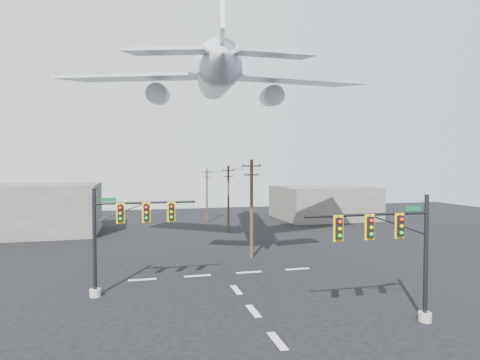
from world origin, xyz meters
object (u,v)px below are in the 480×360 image
object	(u,v)px
utility_pole_b	(228,198)
airliner	(215,78)
utility_pole_a	(252,207)
utility_pole_c	(207,194)
signal_mast_near	(398,251)
signal_mast_far	(121,235)

from	to	relation	value
utility_pole_b	airliner	bearing A→B (deg)	-123.58
airliner	utility_pole_a	bearing A→B (deg)	-120.92
utility_pole_c	airliner	bearing A→B (deg)	-101.46
utility_pole_b	signal_mast_near	bearing A→B (deg)	-101.41
signal_mast_near	signal_mast_far	bearing A→B (deg)	148.36
signal_mast_near	utility_pole_a	xyz separation A→B (m)	(-3.10, 16.29, 0.77)
signal_mast_near	utility_pole_c	size ratio (longest dim) A/B	0.92
signal_mast_far	utility_pole_b	world-z (taller)	utility_pole_b
signal_mast_far	utility_pole_c	bearing A→B (deg)	70.95
utility_pole_a	airliner	distance (m)	12.22
signal_mast_near	airliner	world-z (taller)	airliner
utility_pole_a	utility_pole_b	xyz separation A→B (m)	(1.04, 13.90, -0.29)
signal_mast_far	signal_mast_near	bearing A→B (deg)	-31.64
signal_mast_near	utility_pole_c	xyz separation A→B (m)	(-3.06, 40.05, 0.27)
utility_pole_a	utility_pole_b	size ratio (longest dim) A/B	1.07
signal_mast_far	utility_pole_a	xyz separation A→B (m)	(10.83, 7.71, 0.74)
utility_pole_c	airliner	distance (m)	24.78
signal_mast_near	utility_pole_a	bearing A→B (deg)	100.77
signal_mast_near	airliner	size ratio (longest dim) A/B	0.24
utility_pole_a	utility_pole_b	distance (m)	13.95
signal_mast_far	utility_pole_a	world-z (taller)	utility_pole_a
utility_pole_a	utility_pole_b	world-z (taller)	utility_pole_a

